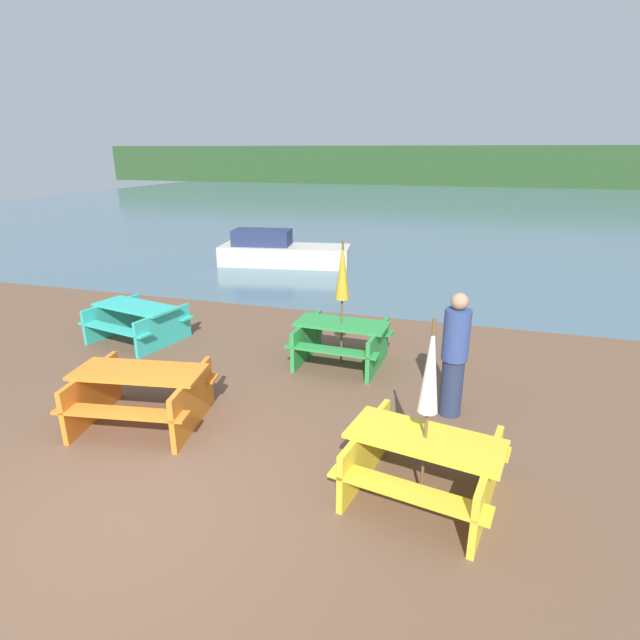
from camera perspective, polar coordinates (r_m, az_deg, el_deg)
ground_plane at (r=5.93m, az=-21.26°, el=-19.72°), size 60.00×60.00×0.00m
water at (r=35.93m, az=11.86°, el=12.77°), size 60.00×50.00×0.00m
far_treeline at (r=55.72m, az=14.04°, el=16.73°), size 80.00×1.60×4.00m
picnic_table_yellow at (r=5.63m, az=11.73°, el=-15.46°), size 1.84×1.65×0.73m
picnic_table_orange at (r=7.25m, az=-19.77°, el=-7.68°), size 1.92×1.63×0.78m
picnic_table_teal at (r=10.40m, az=-20.19°, el=0.10°), size 1.93×1.70×0.72m
picnic_table_green at (r=8.71m, az=2.47°, el=-2.17°), size 1.65×1.46×0.75m
umbrella_gold at (r=8.36m, az=2.58°, el=5.50°), size 0.24×0.24×2.17m
umbrella_white at (r=5.11m, az=12.52°, el=-5.50°), size 0.21×0.21×2.04m
boat at (r=16.47m, az=-4.53°, el=7.79°), size 4.33×1.96×1.13m
person at (r=7.11m, az=15.12°, el=-3.93°), size 0.36×0.36×1.79m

